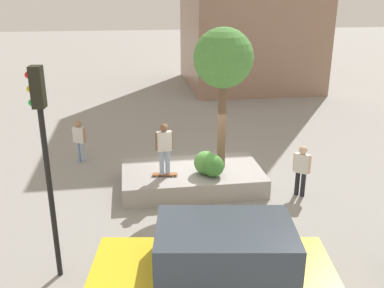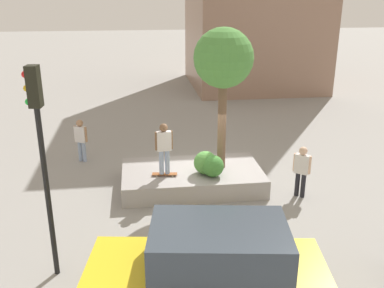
# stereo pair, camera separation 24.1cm
# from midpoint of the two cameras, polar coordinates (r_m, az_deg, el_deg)

# --- Properties ---
(ground_plane) EXTENTS (120.00, 120.00, 0.00)m
(ground_plane) POSITION_cam_midpoint_polar(r_m,az_deg,el_deg) (14.93, 1.32, -5.15)
(ground_plane) COLOR gray
(planter_ledge) EXTENTS (4.64, 2.64, 0.62)m
(planter_ledge) POSITION_cam_midpoint_polar(r_m,az_deg,el_deg) (14.54, -0.48, -4.50)
(planter_ledge) COLOR gray
(planter_ledge) RESTS_ON ground
(plaza_tree) EXTENTS (1.89, 1.89, 4.61)m
(plaza_tree) POSITION_cam_midpoint_polar(r_m,az_deg,el_deg) (13.66, 3.65, 10.99)
(plaza_tree) COLOR brown
(plaza_tree) RESTS_ON planter_ledge
(boxwood_shrub) EXTENTS (0.71, 0.71, 0.71)m
(boxwood_shrub) POSITION_cam_midpoint_polar(r_m,az_deg,el_deg) (13.78, 2.31, -2.91)
(boxwood_shrub) COLOR #3D7A33
(boxwood_shrub) RESTS_ON planter_ledge
(hedge_clump) EXTENTS (0.76, 0.76, 0.76)m
(hedge_clump) POSITION_cam_midpoint_polar(r_m,az_deg,el_deg) (13.97, 1.31, -2.47)
(hedge_clump) COLOR #4C8C3D
(hedge_clump) RESTS_ON planter_ledge
(skateboard) EXTENTS (0.82, 0.31, 0.07)m
(skateboard) POSITION_cam_midpoint_polar(r_m,az_deg,el_deg) (13.94, -4.10, -4.01)
(skateboard) COLOR brown
(skateboard) RESTS_ON planter_ledge
(skateboarder) EXTENTS (0.57, 0.26, 1.69)m
(skateboarder) POSITION_cam_midpoint_polar(r_m,az_deg,el_deg) (13.57, -4.20, -0.19)
(skateboarder) COLOR #8C9EB7
(skateboarder) RESTS_ON skateboard
(taxi_cab) EXTENTS (4.86, 2.70, 2.15)m
(taxi_cab) POSITION_cam_midpoint_polar(r_m,az_deg,el_deg) (8.71, 2.33, -16.85)
(taxi_cab) COLOR gold
(taxi_cab) RESTS_ON ground
(traffic_light_corner) EXTENTS (0.35, 0.30, 4.88)m
(traffic_light_corner) POSITION_cam_midpoint_polar(r_m,az_deg,el_deg) (9.53, -19.71, 0.32)
(traffic_light_corner) COLOR black
(traffic_light_corner) RESTS_ON ground
(bystander_watching) EXTENTS (0.51, 0.38, 1.67)m
(bystander_watching) POSITION_cam_midpoint_polar(r_m,az_deg,el_deg) (16.94, -15.06, 0.74)
(bystander_watching) COLOR #8C9EB7
(bystander_watching) RESTS_ON ground
(pedestrian_crossing) EXTENTS (0.47, 0.44, 1.69)m
(pedestrian_crossing) POSITION_cam_midpoint_polar(r_m,az_deg,el_deg) (14.07, 13.81, -3.02)
(pedestrian_crossing) COLOR black
(pedestrian_crossing) RESTS_ON ground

